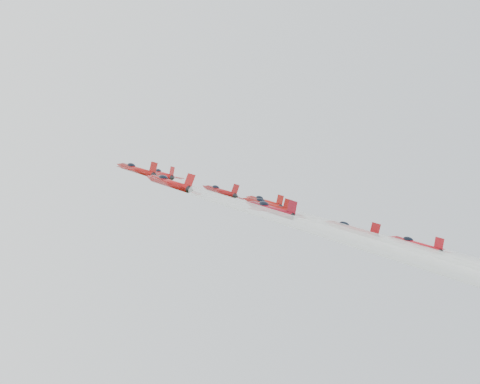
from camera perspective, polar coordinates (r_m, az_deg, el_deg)
jet_lead at (r=142.48m, az=-6.72°, el=1.54°), size 9.54×12.66×6.55m
jet_row2_left at (r=119.47m, az=-8.80°, el=1.90°), size 9.43×12.52×6.47m
jet_row2_center at (r=127.97m, az=-1.72°, el=0.09°), size 9.26×12.30×6.36m
jet_row2_right at (r=141.70m, az=2.10°, el=-0.83°), size 10.21×13.55×7.01m
jet_rear_farleft at (r=58.23m, az=14.63°, el=-5.69°), size 8.73×86.48×40.11m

